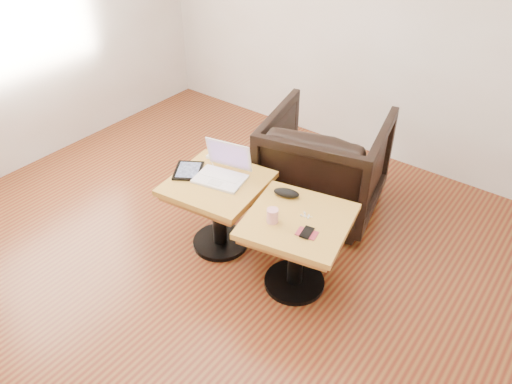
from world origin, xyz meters
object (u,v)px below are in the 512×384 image
Objects in this scene: laptop at (223,171)px; armchair at (325,163)px; side_table_right at (297,236)px; striped_cup at (272,216)px; side_table_left at (218,198)px.

laptop is 0.43× the size of armchair.
striped_cup is (-0.11, -0.12, 0.18)m from side_table_right.
side_table_right is 0.90m from armchair.
side_table_right is at bearing 96.83° from armchair.
armchair is (-0.20, 0.96, -0.20)m from striped_cup.
armchair reaches higher than laptop.
side_table_right is at bearing -8.14° from side_table_left.
side_table_left is 0.95× the size of side_table_right.
side_table_left is 0.19m from laptop.
laptop is at bearing 161.89° from side_table_right.
laptop is 4.19× the size of striped_cup.
striped_cup is at bearing -143.99° from side_table_right.
armchair is at bearing 98.19° from side_table_right.
laptop is (-0.65, 0.07, 0.18)m from side_table_right.
armchair is (-0.31, 0.85, -0.02)m from side_table_right.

